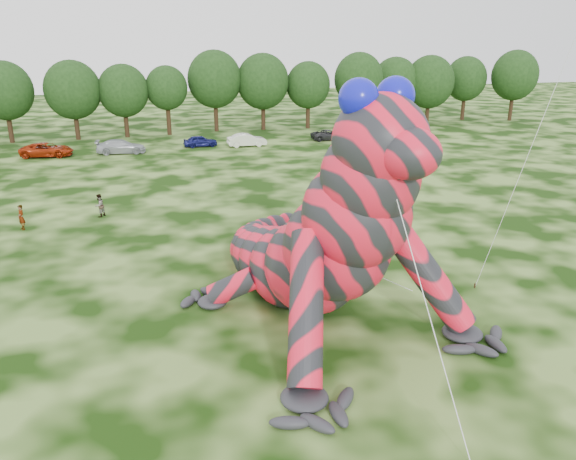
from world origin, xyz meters
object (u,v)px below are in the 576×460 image
Objects in this scene: car_5 at (247,140)px; spectator_2 at (340,162)px; tree_12 at (308,95)px; tree_13 at (358,90)px; car_4 at (200,141)px; tree_10 at (215,91)px; tree_14 at (395,90)px; tree_9 at (167,101)px; spectator_0 at (21,217)px; tree_11 at (263,92)px; tree_6 at (6,102)px; tree_17 at (514,86)px; car_3 at (121,147)px; tree_15 at (429,89)px; tree_7 at (74,100)px; spectator_1 at (99,205)px; car_2 at (47,150)px; inflatable_gecko at (294,194)px; car_7 at (381,131)px; tree_8 at (124,101)px; tree_16 at (465,88)px.

spectator_2 is (5.68, -15.08, 0.15)m from car_5.
tree_12 reaches higher than car_5.
car_4 is (-23.35, -9.43, -4.41)m from tree_13.
tree_14 is (26.06, 0.14, -0.55)m from tree_10.
car_4 is (2.71, -9.64, -3.68)m from tree_9.
spectator_0 is at bearing -130.75° from tree_12.
tree_9 is 12.77m from tree_11.
tree_9 is at bearing 35.53° from car_5.
tree_10 reaches higher than tree_6.
tree_17 is 1.99× the size of car_3.
tree_15 reaches higher than car_4.
tree_7 is 17.08m from car_4.
spectator_1 is at bearing 178.84° from spectator_2.
spectator_0 is (1.16, -25.11, 0.09)m from car_2.
tree_17 is at bearing 11.17° from spectator_2.
inflatable_gecko is at bearing -75.94° from tree_7.
car_5 reaches higher than car_7.
tree_15 is 13.52m from tree_17.
tree_10 reaches higher than tree_8.
car_2 is 39.54m from car_7.
tree_8 is 1.00× the size of tree_12.
tree_10 is 1.12× the size of tree_14.
spectator_0 is at bearing -124.30° from tree_11.
car_3 is 13.97m from car_5.
tree_10 is (24.95, 1.89, 0.51)m from tree_6.
tree_9 is at bearing 64.74° from car_7.
spectator_2 is at bearing -45.87° from tree_7.
car_7 is (19.53, -9.66, -4.59)m from tree_10.
car_4 is 2.32× the size of spectator_0.
inflatable_gecko reaches higher than car_3.
spectator_1 is at bearing 101.31° from inflatable_gecko.
car_5 is (-24.51, -12.31, -3.96)m from tree_14.
spectator_0 is (6.18, -35.38, -3.92)m from tree_6.
tree_8 is 24.24m from tree_12.
tree_17 is at bearing -75.39° from car_3.
tree_8 is 56.17m from tree_17.
tree_7 is 23.91m from tree_11.
tree_16 is at bearing 19.30° from spectator_2.
tree_9 is 4.91× the size of spectator_2.
tree_14 is 47.78m from car_2.
tree_17 is (50.88, -0.68, 0.81)m from tree_9.
tree_17 is at bearing 89.22° from spectator_0.
tree_10 is at bearing 67.21° from inflatable_gecko.
car_5 reaches higher than car_4.
tree_10 is 12.67m from tree_12.
tree_7 reaches higher than spectator_0.
inflatable_gecko is 49.39m from car_7.
tree_8 is 36.57m from spectator_0.
tree_14 is (19.68, 0.53, -0.33)m from tree_11.
tree_16 reaches higher than car_7.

